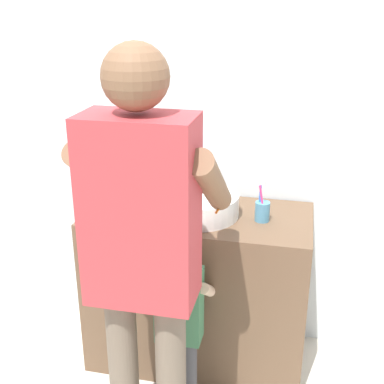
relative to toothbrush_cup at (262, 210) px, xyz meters
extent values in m
cube|color=silver|center=(-0.31, 0.34, 0.45)|extent=(4.40, 0.08, 2.70)
cube|color=brown|center=(-0.31, 0.02, -0.48)|extent=(1.11, 0.54, 0.85)
cylinder|color=silver|center=(-0.31, 0.00, 0.00)|extent=(0.40, 0.40, 0.11)
cylinder|color=beige|center=(-0.31, 0.00, 0.01)|extent=(0.33, 0.33, 0.09)
cylinder|color=#B7BABF|center=(-0.31, 0.25, 0.04)|extent=(0.03, 0.03, 0.18)
cylinder|color=#B7BABF|center=(-0.31, 0.19, 0.12)|extent=(0.02, 0.12, 0.02)
cylinder|color=#B7BABF|center=(-0.38, 0.25, -0.03)|extent=(0.04, 0.04, 0.05)
cylinder|color=#B7BABF|center=(-0.24, 0.25, -0.03)|extent=(0.04, 0.04, 0.05)
cylinder|color=#4C8EB2|center=(0.00, 0.00, -0.01)|extent=(0.07, 0.07, 0.09)
cylinder|color=blue|center=(-0.01, 0.00, 0.05)|extent=(0.01, 0.03, 0.17)
cube|color=white|center=(-0.01, 0.00, 0.14)|extent=(0.01, 0.02, 0.02)
cylinder|color=#E5387F|center=(0.00, -0.02, 0.05)|extent=(0.04, 0.01, 0.17)
cube|color=white|center=(0.00, -0.02, 0.14)|extent=(0.01, 0.02, 0.02)
cylinder|color=gold|center=(-0.62, 0.05, 0.01)|extent=(0.06, 0.06, 0.13)
cylinder|color=#2D2D2D|center=(-0.62, 0.05, 0.09)|extent=(0.02, 0.02, 0.03)
cylinder|color=#47474C|center=(-0.36, -0.39, -0.70)|extent=(0.06, 0.06, 0.41)
cylinder|color=#47474C|center=(-0.26, -0.39, -0.70)|extent=(0.06, 0.06, 0.41)
cube|color=#427F56|center=(-0.31, -0.39, -0.32)|extent=(0.20, 0.12, 0.35)
sphere|color=beige|center=(-0.31, -0.39, -0.07)|extent=(0.12, 0.12, 0.12)
cylinder|color=beige|center=(-0.42, -0.30, -0.29)|extent=(0.05, 0.25, 0.19)
cylinder|color=beige|center=(-0.20, -0.30, -0.29)|extent=(0.05, 0.25, 0.19)
cylinder|color=#6B5B4C|center=(-0.47, -0.67, -0.50)|extent=(0.12, 0.12, 0.80)
cylinder|color=#6B5B4C|center=(-0.28, -0.67, -0.50)|extent=(0.12, 0.12, 0.80)
cube|color=#B7383D|center=(-0.38, -0.67, 0.24)|extent=(0.40, 0.22, 0.69)
sphere|color=brown|center=(-0.38, -0.67, 0.71)|extent=(0.22, 0.22, 0.22)
cylinder|color=brown|center=(-0.59, -0.49, 0.30)|extent=(0.10, 0.48, 0.38)
cylinder|color=brown|center=(-0.16, -0.49, 0.30)|extent=(0.10, 0.48, 0.38)
cylinder|color=orange|center=(-0.16, -0.31, 0.12)|extent=(0.01, 0.14, 0.03)
cube|color=white|center=(-0.16, -0.23, 0.13)|extent=(0.01, 0.02, 0.02)
camera|label=1|loc=(0.16, -2.23, 0.95)|focal=47.44mm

